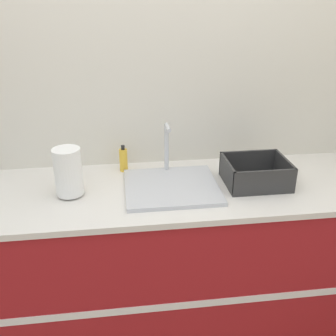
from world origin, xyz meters
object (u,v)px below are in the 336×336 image
paper_towel_roll (68,172)px  dish_rack (256,175)px  soap_dispenser (123,160)px  sink (171,185)px

paper_towel_roll → dish_rack: size_ratio=0.77×
dish_rack → soap_dispenser: soap_dispenser is taller
dish_rack → soap_dispenser: 0.71m
paper_towel_roll → dish_rack: (0.93, 0.01, -0.08)m
sink → paper_towel_roll: 0.50m
sink → soap_dispenser: size_ratio=3.12×
sink → soap_dispenser: sink is taller
sink → paper_towel_roll: bearing=-178.5°
dish_rack → soap_dispenser: bearing=159.8°
dish_rack → paper_towel_roll: bearing=-179.6°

